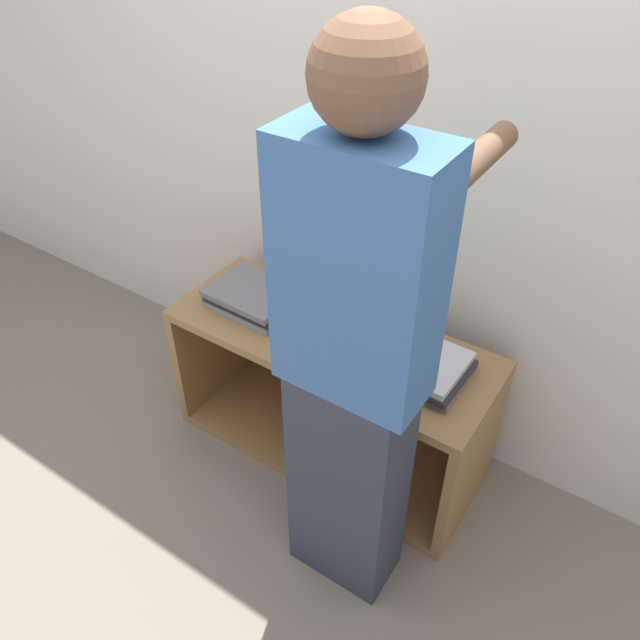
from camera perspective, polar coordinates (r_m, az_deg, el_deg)
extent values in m
plane|color=#756B5B|center=(2.58, -2.12, -14.67)|extent=(12.00, 12.00, 0.00)
cube|color=beige|center=(2.22, 6.15, 15.40)|extent=(8.00, 0.05, 2.40)
cube|color=olive|center=(2.28, 0.99, -1.79)|extent=(1.23, 0.48, 0.04)
cube|color=olive|center=(2.68, 0.86, -11.07)|extent=(1.23, 0.48, 0.04)
cube|color=olive|center=(2.76, -9.59, -1.83)|extent=(0.04, 0.48, 0.53)
cube|color=olive|center=(2.32, 13.75, -12.43)|extent=(0.04, 0.48, 0.53)
cube|color=olive|center=(2.61, 3.54, -3.95)|extent=(1.16, 0.04, 0.53)
cube|color=#B7B7BC|center=(2.27, 1.00, -1.25)|extent=(0.32, 0.25, 0.02)
cube|color=gray|center=(2.27, 1.14, -0.89)|extent=(0.26, 0.14, 0.00)
cube|color=#B7B7BC|center=(2.32, 3.49, 3.49)|extent=(0.32, 0.12, 0.23)
cube|color=black|center=(2.31, 3.44, 3.48)|extent=(0.28, 0.10, 0.20)
cube|color=gray|center=(2.43, -5.96, 1.62)|extent=(0.33, 0.26, 0.02)
cube|color=#232326|center=(2.42, -5.93, 2.19)|extent=(0.32, 0.26, 0.02)
cube|color=slate|center=(2.40, -6.16, 2.58)|extent=(0.33, 0.26, 0.02)
cube|color=slate|center=(2.14, 9.04, -4.50)|extent=(0.32, 0.25, 0.02)
cube|color=#232326|center=(2.12, 8.98, -4.12)|extent=(0.33, 0.26, 0.02)
cube|color=#B7B7BC|center=(2.11, 8.79, -3.43)|extent=(0.33, 0.26, 0.02)
cube|color=#2D3342|center=(2.03, 2.59, -14.53)|extent=(0.34, 0.20, 0.87)
cube|color=#38609E|center=(1.49, 3.44, 4.04)|extent=(0.40, 0.20, 0.69)
sphere|color=brown|center=(1.28, 4.27, 21.45)|extent=(0.24, 0.24, 0.24)
cylinder|color=brown|center=(1.64, 3.63, 17.13)|extent=(0.07, 0.32, 0.07)
cylinder|color=brown|center=(1.52, 14.37, 14.24)|extent=(0.07, 0.32, 0.07)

